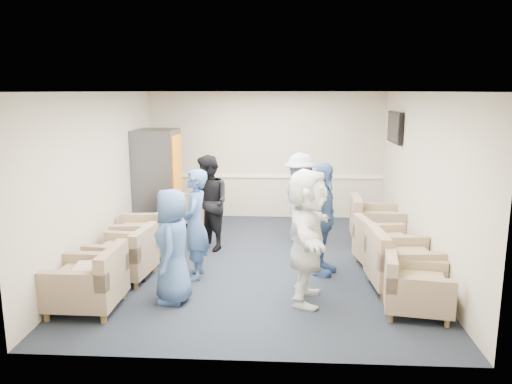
# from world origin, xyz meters

# --- Properties ---
(floor) EXTENTS (6.00, 6.00, 0.00)m
(floor) POSITION_xyz_m (0.00, 0.00, 0.00)
(floor) COLOR black
(floor) RESTS_ON ground
(ceiling) EXTENTS (6.00, 6.00, 0.00)m
(ceiling) POSITION_xyz_m (0.00, 0.00, 2.70)
(ceiling) COLOR white
(ceiling) RESTS_ON back_wall
(back_wall) EXTENTS (5.00, 0.02, 2.70)m
(back_wall) POSITION_xyz_m (0.00, 3.00, 1.35)
(back_wall) COLOR beige
(back_wall) RESTS_ON floor
(front_wall) EXTENTS (5.00, 0.02, 2.70)m
(front_wall) POSITION_xyz_m (0.00, -3.00, 1.35)
(front_wall) COLOR beige
(front_wall) RESTS_ON floor
(left_wall) EXTENTS (0.02, 6.00, 2.70)m
(left_wall) POSITION_xyz_m (-2.50, 0.00, 1.35)
(left_wall) COLOR beige
(left_wall) RESTS_ON floor
(right_wall) EXTENTS (0.02, 6.00, 2.70)m
(right_wall) POSITION_xyz_m (2.50, 0.00, 1.35)
(right_wall) COLOR beige
(right_wall) RESTS_ON floor
(chair_rail) EXTENTS (4.98, 0.04, 0.06)m
(chair_rail) POSITION_xyz_m (0.00, 2.98, 0.90)
(chair_rail) COLOR white
(chair_rail) RESTS_ON back_wall
(tv) EXTENTS (0.10, 1.00, 0.58)m
(tv) POSITION_xyz_m (2.44, 1.80, 2.05)
(tv) COLOR black
(tv) RESTS_ON right_wall
(armchair_left_near) EXTENTS (0.87, 0.87, 0.69)m
(armchair_left_near) POSITION_xyz_m (-2.02, -1.89, 0.34)
(armchair_left_near) COLOR #8B7359
(armchair_left_near) RESTS_ON floor
(armchair_left_mid) EXTENTS (0.91, 0.91, 0.66)m
(armchair_left_mid) POSITION_xyz_m (-1.90, -0.84, 0.33)
(armchair_left_mid) COLOR #8B7359
(armchair_left_mid) RESTS_ON floor
(armchair_left_far) EXTENTS (0.97, 0.97, 0.71)m
(armchair_left_far) POSITION_xyz_m (-1.87, 0.17, 0.35)
(armchair_left_far) COLOR #8B7359
(armchair_left_far) RESTS_ON floor
(armchair_right_near) EXTENTS (0.91, 0.91, 0.63)m
(armchair_right_near) POSITION_xyz_m (1.99, -1.75, 0.32)
(armchair_right_near) COLOR #8B7359
(armchair_right_near) RESTS_ON floor
(armchair_right_midnear) EXTENTS (0.97, 0.97, 0.72)m
(armchair_right_midnear) POSITION_xyz_m (1.99, -1.01, 0.36)
(armchair_right_midnear) COLOR #8B7359
(armchair_right_midnear) RESTS_ON floor
(armchair_right_midfar) EXTENTS (0.95, 0.95, 0.67)m
(armchair_right_midfar) POSITION_xyz_m (1.92, -0.14, 0.33)
(armchair_right_midfar) COLOR #8B7359
(armchair_right_midfar) RESTS_ON floor
(armchair_right_far) EXTENTS (0.94, 0.94, 0.71)m
(armchair_right_far) POSITION_xyz_m (2.01, 1.19, 0.36)
(armchair_right_far) COLOR #8B7359
(armchair_right_far) RESTS_ON floor
(armchair_corner) EXTENTS (0.76, 0.76, 0.61)m
(armchair_corner) POSITION_xyz_m (-1.34, 2.23, 0.30)
(armchair_corner) COLOR #8B7359
(armchair_corner) RESTS_ON floor
(vending_machine) EXTENTS (0.80, 0.94, 1.98)m
(vending_machine) POSITION_xyz_m (-2.09, 1.90, 0.99)
(vending_machine) COLOR #4F4F57
(vending_machine) RESTS_ON floor
(backpack) EXTENTS (0.32, 0.24, 0.53)m
(backpack) POSITION_xyz_m (-1.74, -0.86, 0.27)
(backpack) COLOR black
(backpack) RESTS_ON floor
(pillow) EXTENTS (0.39, 0.48, 0.12)m
(pillow) POSITION_xyz_m (-2.03, -1.89, 0.52)
(pillow) COLOR beige
(pillow) RESTS_ON armchair_left_near
(person_front_left) EXTENTS (0.53, 0.77, 1.50)m
(person_front_left) POSITION_xyz_m (-1.04, -1.56, 0.75)
(person_front_left) COLOR #3C5B91
(person_front_left) RESTS_ON floor
(person_mid_left) EXTENTS (0.40, 0.60, 1.62)m
(person_mid_left) POSITION_xyz_m (-0.89, -0.71, 0.81)
(person_mid_left) COLOR #3C5B91
(person_mid_left) RESTS_ON floor
(person_back_left) EXTENTS (0.99, 1.01, 1.65)m
(person_back_left) POSITION_xyz_m (-0.90, 0.63, 0.82)
(person_back_left) COLOR black
(person_back_left) RESTS_ON floor
(person_back_right) EXTENTS (0.92, 1.20, 1.64)m
(person_back_right) POSITION_xyz_m (0.69, 1.13, 0.82)
(person_back_right) COLOR silver
(person_back_right) RESTS_ON floor
(person_mid_right) EXTENTS (0.76, 1.08, 1.70)m
(person_mid_right) POSITION_xyz_m (0.96, -0.45, 0.85)
(person_mid_right) COLOR #3C5B91
(person_mid_right) RESTS_ON floor
(person_front_right) EXTENTS (0.68, 1.68, 1.76)m
(person_front_right) POSITION_xyz_m (0.69, -1.47, 0.88)
(person_front_right) COLOR white
(person_front_right) RESTS_ON floor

